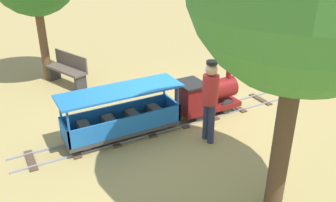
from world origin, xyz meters
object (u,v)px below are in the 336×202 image
object	(u,v)px
passenger_car	(122,118)
conductor_person	(210,96)
park_bench	(68,69)
locomotive	(206,95)

from	to	relation	value
passenger_car	conductor_person	distance (m)	1.75
passenger_car	park_bench	xyz separation A→B (m)	(-3.20, -0.22, -0.01)
passenger_car	locomotive	bearing A→B (deg)	90.00
locomotive	park_bench	xyz separation A→B (m)	(-3.20, -2.17, -0.07)
locomotive	passenger_car	size ratio (longest dim) A/B	0.61
park_bench	locomotive	bearing A→B (deg)	34.10
park_bench	passenger_car	bearing A→B (deg)	3.98
conductor_person	park_bench	distance (m)	4.45
conductor_person	park_bench	bearing A→B (deg)	-158.59
locomotive	park_bench	bearing A→B (deg)	-145.90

